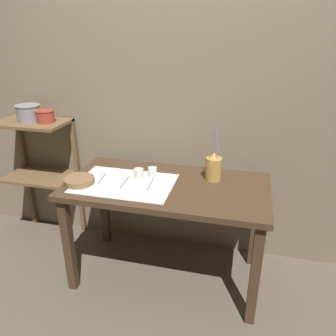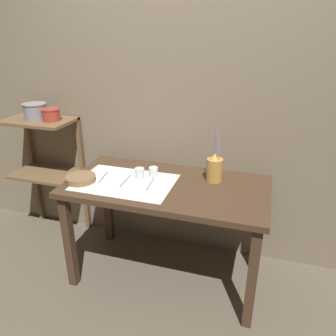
% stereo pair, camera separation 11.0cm
% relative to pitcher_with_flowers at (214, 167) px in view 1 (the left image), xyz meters
% --- Properties ---
extents(ground_plane, '(12.00, 12.00, 0.00)m').
position_rel_pitcher_with_flowers_xyz_m(ground_plane, '(-0.30, -0.15, -0.87)').
color(ground_plane, brown).
extents(stone_wall_back, '(7.00, 0.06, 2.40)m').
position_rel_pitcher_with_flowers_xyz_m(stone_wall_back, '(-0.30, 0.32, 0.33)').
color(stone_wall_back, '#7A6B56').
rests_on(stone_wall_back, ground_plane).
extents(wooden_table, '(1.38, 0.72, 0.78)m').
position_rel_pitcher_with_flowers_xyz_m(wooden_table, '(-0.30, -0.15, -0.20)').
color(wooden_table, '#422D1E').
rests_on(wooden_table, ground_plane).
extents(wooden_shelf_unit, '(0.56, 0.35, 1.08)m').
position_rel_pitcher_with_flowers_xyz_m(wooden_shelf_unit, '(-1.48, 0.13, -0.11)').
color(wooden_shelf_unit, brown).
rests_on(wooden_shelf_unit, ground_plane).
extents(linen_cloth, '(0.67, 0.46, 0.00)m').
position_rel_pitcher_with_flowers_xyz_m(linen_cloth, '(-0.58, -0.21, -0.09)').
color(linen_cloth, white).
rests_on(linen_cloth, wooden_table).
extents(pitcher_with_flowers, '(0.11, 0.11, 0.40)m').
position_rel_pitcher_with_flowers_xyz_m(pitcher_with_flowers, '(0.00, 0.00, 0.00)').
color(pitcher_with_flowers, '#B7843D').
rests_on(pitcher_with_flowers, wooden_table).
extents(wooden_bowl, '(0.21, 0.21, 0.04)m').
position_rel_pitcher_with_flowers_xyz_m(wooden_bowl, '(-0.88, -0.29, -0.07)').
color(wooden_bowl, brown).
rests_on(wooden_bowl, wooden_table).
extents(glass_tumbler_near, '(0.07, 0.07, 0.07)m').
position_rel_pitcher_with_flowers_xyz_m(glass_tumbler_near, '(-0.51, -0.12, -0.06)').
color(glass_tumbler_near, silver).
rests_on(glass_tumbler_near, wooden_table).
extents(glass_tumbler_far, '(0.06, 0.06, 0.07)m').
position_rel_pitcher_with_flowers_xyz_m(glass_tumbler_far, '(-0.43, -0.06, -0.06)').
color(glass_tumbler_far, silver).
rests_on(glass_tumbler_far, wooden_table).
extents(fork_outer, '(0.04, 0.19, 0.00)m').
position_rel_pitcher_with_flowers_xyz_m(fork_outer, '(-0.76, -0.19, -0.09)').
color(fork_outer, gray).
rests_on(fork_outer, wooden_table).
extents(fork_inner, '(0.02, 0.19, 0.00)m').
position_rel_pitcher_with_flowers_xyz_m(fork_inner, '(-0.59, -0.20, -0.09)').
color(fork_inner, gray).
rests_on(fork_inner, wooden_table).
extents(knife_center, '(0.03, 0.19, 0.00)m').
position_rel_pitcher_with_flowers_xyz_m(knife_center, '(-0.40, -0.19, -0.09)').
color(knife_center, gray).
rests_on(knife_center, wooden_table).
extents(metal_pot_large, '(0.19, 0.19, 0.13)m').
position_rel_pitcher_with_flowers_xyz_m(metal_pot_large, '(-1.49, 0.10, 0.28)').
color(metal_pot_large, gray).
rests_on(metal_pot_large, wooden_shelf_unit).
extents(metal_pot_small, '(0.14, 0.14, 0.10)m').
position_rel_pitcher_with_flowers_xyz_m(metal_pot_small, '(-1.34, 0.10, 0.26)').
color(metal_pot_small, '#9E3828').
rests_on(metal_pot_small, wooden_shelf_unit).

